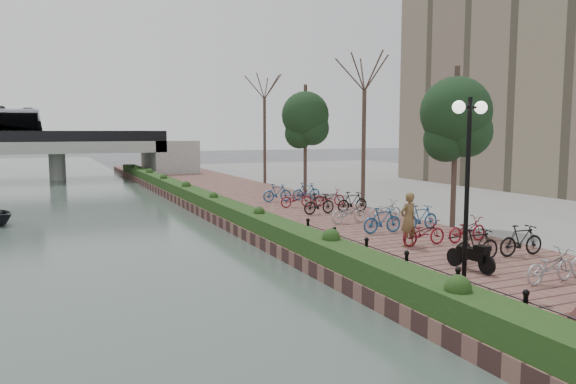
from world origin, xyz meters
TOP-DOWN VIEW (x-y plane):
  - ground at (0.00, 0.00)m, footprint 220.00×220.00m
  - promenade at (4.00, 17.50)m, footprint 8.00×75.00m
  - inland_pavement at (20.00, 17.50)m, footprint 24.00×75.00m
  - hedge at (0.60, 20.00)m, footprint 1.10×56.00m
  - chain_fence at (1.40, 2.00)m, footprint 0.10×14.10m
  - lamppost at (2.44, 1.96)m, footprint 1.02×0.32m
  - motorcycle at (3.66, 3.10)m, footprint 0.62×1.47m
  - pedestrian at (4.00, 6.54)m, footprint 0.75×0.56m
  - bicycle_parking at (5.50, 10.24)m, footprint 2.40×19.89m
  - street_trees at (8.00, 12.68)m, footprint 3.20×37.12m

SIDE VIEW (x-z plane):
  - ground at x=0.00m, z-range 0.00..0.00m
  - promenade at x=4.00m, z-range 0.00..0.50m
  - inland_pavement at x=20.00m, z-range 0.00..0.50m
  - hedge at x=0.60m, z-range 0.50..1.10m
  - chain_fence at x=1.40m, z-range 0.50..1.20m
  - motorcycle at x=3.66m, z-range 0.50..1.39m
  - bicycle_parking at x=5.50m, z-range 0.47..1.47m
  - pedestrian at x=4.00m, z-range 0.50..2.36m
  - street_trees at x=8.00m, z-range 0.29..7.09m
  - lamppost at x=2.44m, z-range 1.56..6.34m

